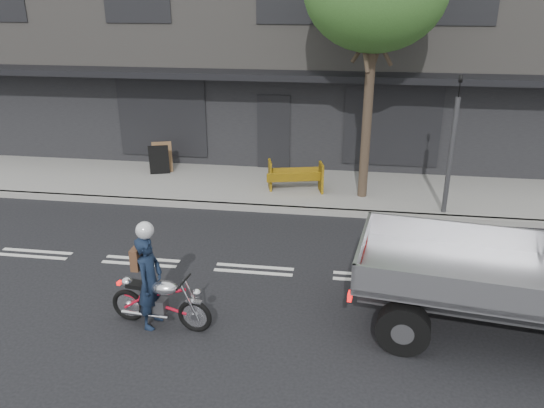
{
  "coord_description": "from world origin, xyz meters",
  "views": [
    {
      "loc": [
        1.74,
        -9.33,
        5.23
      ],
      "look_at": [
        0.3,
        0.5,
        1.26
      ],
      "focal_mm": 35.0,
      "sensor_mm": 36.0,
      "label": 1
    }
  ],
  "objects": [
    {
      "name": "construction_barrier",
      "position": [
        0.38,
        4.14,
        0.57
      ],
      "size": [
        1.61,
        0.94,
        0.84
      ],
      "primitive_type": null,
      "rotation": [
        0.0,
        0.0,
        0.24
      ],
      "color": "#F3AF0C",
      "rests_on": "sidewalk"
    },
    {
      "name": "sandwich_board",
      "position": [
        -3.77,
        5.1,
        0.61
      ],
      "size": [
        0.68,
        0.55,
        0.92
      ],
      "primitive_type": null,
      "rotation": [
        0.0,
        0.0,
        0.32
      ],
      "color": "black",
      "rests_on": "sidewalk"
    },
    {
      "name": "sidewalk",
      "position": [
        0.0,
        4.7,
        0.07
      ],
      "size": [
        32.0,
        3.2,
        0.15
      ],
      "primitive_type": "cube",
      "color": "gray",
      "rests_on": "ground"
    },
    {
      "name": "motorcycle",
      "position": [
        -1.2,
        -2.11,
        0.48
      ],
      "size": [
        1.81,
        0.53,
        0.93
      ],
      "rotation": [
        0.0,
        0.0,
        -0.13
      ],
      "color": "black",
      "rests_on": "ground"
    },
    {
      "name": "ground",
      "position": [
        0.0,
        0.0,
        0.0
      ],
      "size": [
        80.0,
        80.0,
        0.0
      ],
      "primitive_type": "plane",
      "color": "black",
      "rests_on": "ground"
    },
    {
      "name": "rider",
      "position": [
        -1.35,
        -2.11,
        0.81
      ],
      "size": [
        0.46,
        0.63,
        1.62
      ],
      "primitive_type": "imported",
      "rotation": [
        0.0,
        0.0,
        1.44
      ],
      "color": "#121D32",
      "rests_on": "ground"
    },
    {
      "name": "building_main",
      "position": [
        0.0,
        11.3,
        4.0
      ],
      "size": [
        26.0,
        10.0,
        8.0
      ],
      "primitive_type": "cube",
      "color": "slate",
      "rests_on": "ground"
    },
    {
      "name": "traffic_light_pole",
      "position": [
        4.2,
        3.35,
        1.65
      ],
      "size": [
        0.12,
        0.12,
        3.5
      ],
      "color": "#2D2D30",
      "rests_on": "ground"
    },
    {
      "name": "kerb",
      "position": [
        0.0,
        3.1,
        0.07
      ],
      "size": [
        32.0,
        0.2,
        0.15
      ],
      "primitive_type": "cube",
      "color": "gray",
      "rests_on": "ground"
    }
  ]
}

